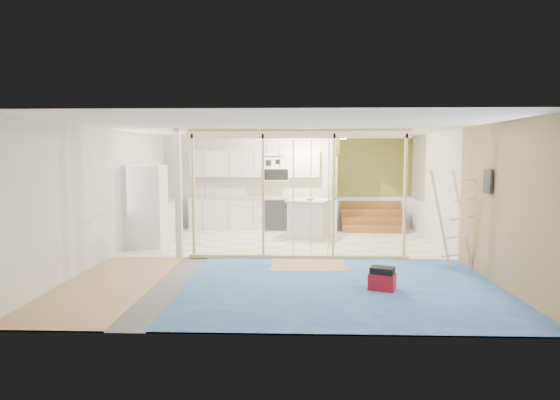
{
  "coord_description": "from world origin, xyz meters",
  "views": [
    {
      "loc": [
        0.25,
        -9.24,
        2.08
      ],
      "look_at": [
        -0.08,
        0.6,
        1.14
      ],
      "focal_mm": 30.0,
      "sensor_mm": 36.0,
      "label": 1
    }
  ],
  "objects_px": {
    "toolbox": "(382,279)",
    "island": "(310,219)",
    "ladder": "(454,219)",
    "fridge": "(146,207)"
  },
  "relations": [
    {
      "from": "toolbox",
      "to": "island",
      "type": "bearing_deg",
      "value": 123.52
    },
    {
      "from": "fridge",
      "to": "toolbox",
      "type": "height_order",
      "value": "fridge"
    },
    {
      "from": "island",
      "to": "fridge",
      "type": "bearing_deg",
      "value": -141.54
    },
    {
      "from": "ladder",
      "to": "island",
      "type": "bearing_deg",
      "value": 143.56
    },
    {
      "from": "island",
      "to": "toolbox",
      "type": "bearing_deg",
      "value": -59.69
    },
    {
      "from": "toolbox",
      "to": "ladder",
      "type": "relative_size",
      "value": 0.26
    },
    {
      "from": "fridge",
      "to": "island",
      "type": "height_order",
      "value": "fridge"
    },
    {
      "from": "island",
      "to": "ladder",
      "type": "distance_m",
      "value": 4.07
    },
    {
      "from": "fridge",
      "to": "island",
      "type": "bearing_deg",
      "value": 18.5
    },
    {
      "from": "island",
      "to": "toolbox",
      "type": "relative_size",
      "value": 2.69
    }
  ]
}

